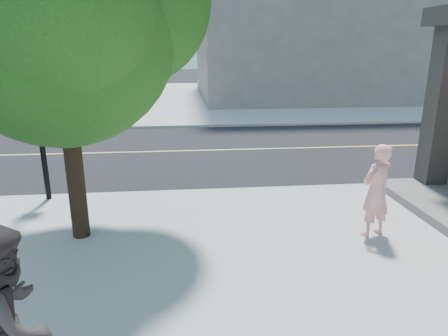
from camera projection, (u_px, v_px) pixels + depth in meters
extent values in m
plane|color=black|center=(40.00, 199.00, 9.71)|extent=(140.00, 140.00, 0.00)
cube|color=black|center=(83.00, 153.00, 14.00)|extent=(140.00, 9.00, 0.01)
cube|color=#A9A9A9|center=(309.00, 95.00, 31.52)|extent=(29.00, 25.00, 0.12)
cube|color=#35302B|center=(441.00, 105.00, 9.55)|extent=(0.55, 0.55, 4.20)
cube|color=slate|center=(319.00, 0.00, 30.04)|extent=(18.00, 16.00, 14.00)
imported|color=pink|center=(376.00, 191.00, 7.31)|extent=(0.76, 0.63, 1.77)
imported|color=#2B2627|center=(13.00, 321.00, 3.68)|extent=(0.79, 0.98, 1.92)
cylinder|color=black|center=(73.00, 155.00, 7.10)|extent=(0.31, 0.31, 3.15)
sphere|color=#215616|center=(59.00, 30.00, 6.51)|extent=(3.85, 3.85, 3.85)
sphere|color=#215616|center=(127.00, 0.00, 6.96)|extent=(2.97, 2.97, 2.97)
sphere|color=#215616|center=(63.00, 7.00, 5.55)|extent=(2.62, 2.62, 2.62)
cylinder|color=black|center=(37.00, 108.00, 8.81)|extent=(0.12, 0.12, 4.27)
cube|color=white|center=(36.00, 85.00, 8.65)|extent=(0.56, 0.04, 0.20)
cube|color=navy|center=(39.00, 108.00, 8.80)|extent=(0.46, 0.04, 0.56)
imported|color=black|center=(29.00, 46.00, 8.44)|extent=(0.17, 0.20, 1.02)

